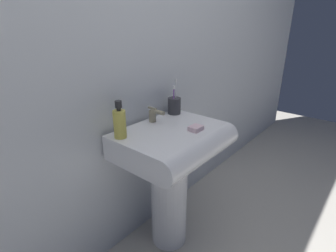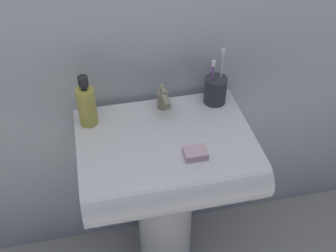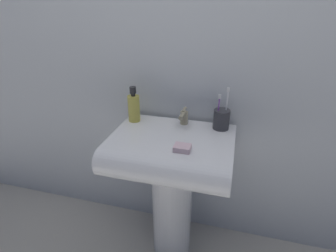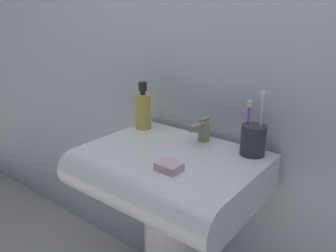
# 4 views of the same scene
# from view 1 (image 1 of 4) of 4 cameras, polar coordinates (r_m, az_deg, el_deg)

# --- Properties ---
(ground_plane) EXTENTS (6.00, 6.00, 0.00)m
(ground_plane) POSITION_cam_1_polar(r_m,az_deg,el_deg) (1.79, 0.21, -23.12)
(ground_plane) COLOR #ADA89E
(ground_plane) RESTS_ON ground
(wall_back) EXTENTS (5.00, 0.05, 2.40)m
(wall_back) POSITION_cam_1_polar(r_m,az_deg,el_deg) (1.43, -7.45, 19.16)
(wall_back) COLOR silver
(wall_back) RESTS_ON ground
(sink_pedestal) EXTENTS (0.21, 0.21, 0.61)m
(sink_pedestal) POSITION_cam_1_polar(r_m,az_deg,el_deg) (1.59, 0.23, -15.27)
(sink_pedestal) COLOR white
(sink_pedestal) RESTS_ON ground
(sink_basin) EXTENTS (0.57, 0.45, 0.13)m
(sink_basin) POSITION_cam_1_polar(r_m,az_deg,el_deg) (1.37, 1.80, -3.60)
(sink_basin) COLOR white
(sink_basin) RESTS_ON sink_pedestal
(faucet) EXTENTS (0.04, 0.11, 0.08)m
(faucet) POSITION_cam_1_polar(r_m,az_deg,el_deg) (1.45, -3.08, 2.51)
(faucet) COLOR tan
(faucet) RESTS_ON sink_basin
(toothbrush_cup) EXTENTS (0.08, 0.08, 0.21)m
(toothbrush_cup) POSITION_cam_1_polar(r_m,az_deg,el_deg) (1.59, 1.37, 4.50)
(toothbrush_cup) COLOR #38383D
(toothbrush_cup) RESTS_ON sink_basin
(soap_bottle) EXTENTS (0.06, 0.06, 0.18)m
(soap_bottle) POSITION_cam_1_polar(r_m,az_deg,el_deg) (1.26, -10.48, 0.68)
(soap_bottle) COLOR gold
(soap_bottle) RESTS_ON sink_basin
(bar_soap) EXTENTS (0.07, 0.06, 0.02)m
(bar_soap) POSITION_cam_1_polar(r_m,az_deg,el_deg) (1.35, 6.08, -0.49)
(bar_soap) COLOR silver
(bar_soap) RESTS_ON sink_basin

